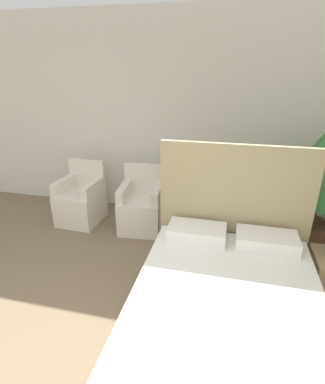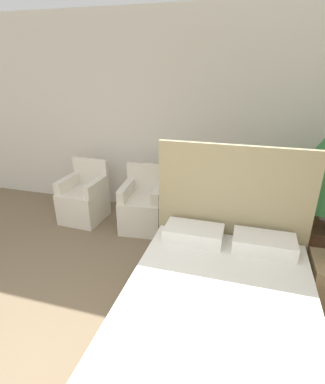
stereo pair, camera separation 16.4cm
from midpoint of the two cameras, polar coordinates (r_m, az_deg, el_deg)
name	(u,v)px [view 2 (the right image)]	position (r m, az deg, el deg)	size (l,w,h in m)	color
wall_back	(167,118)	(4.49, 1.96, 13.82)	(10.00, 0.06, 2.90)	silver
bed	(218,307)	(2.74, 12.37, -20.62)	(1.57, 2.05, 1.46)	#8C7A5B
armchair_near_window_left	(84,201)	(4.61, -13.74, -1.62)	(0.59, 0.63, 0.88)	silver
armchair_near_window_right	(143,208)	(4.24, -2.64, -3.12)	(0.62, 0.66, 0.88)	silver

